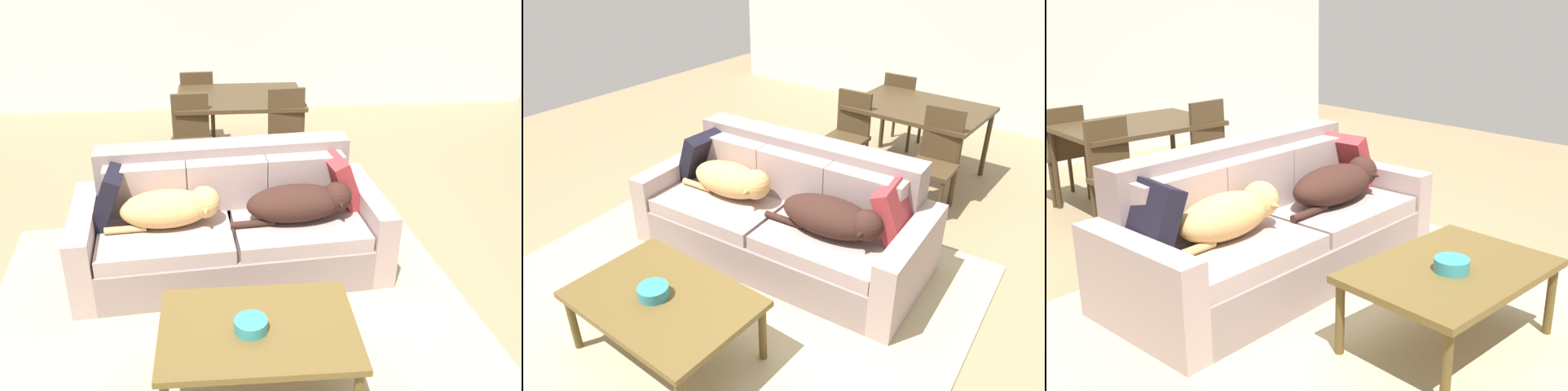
{
  "view_description": "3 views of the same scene",
  "coord_description": "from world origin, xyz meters",
  "views": [
    {
      "loc": [
        -0.31,
        -3.72,
        2.53
      ],
      "look_at": [
        -0.01,
        0.13,
        0.57
      ],
      "focal_mm": 39.62,
      "sensor_mm": 36.0,
      "label": 1
    },
    {
      "loc": [
        1.91,
        -2.68,
        2.47
      ],
      "look_at": [
        -0.27,
        0.1,
        0.52
      ],
      "focal_mm": 35.53,
      "sensor_mm": 36.0,
      "label": 2
    },
    {
      "loc": [
        -2.79,
        -2.93,
        1.83
      ],
      "look_at": [
        -0.14,
        -0.15,
        0.61
      ],
      "focal_mm": 43.64,
      "sensor_mm": 36.0,
      "label": 3
    }
  ],
  "objects": [
    {
      "name": "area_rug",
      "position": [
        -0.25,
        -0.67,
        0.01
      ],
      "size": [
        3.57,
        3.33,
        0.01
      ],
      "primitive_type": "cube",
      "rotation": [
        0.0,
        0.0,
        0.09
      ],
      "color": "tan",
      "rests_on": "ground"
    },
    {
      "name": "throw_pillow_by_right_arm",
      "position": [
        0.61,
        0.24,
        0.63
      ],
      "size": [
        0.33,
        0.45,
        0.43
      ],
      "primitive_type": "cube",
      "rotation": [
        0.0,
        -0.38,
        0.16
      ],
      "color": "maroon",
      "rests_on": "couch"
    },
    {
      "name": "dog_on_left_cushion",
      "position": [
        -0.66,
        -0.05,
        0.58
      ],
      "size": [
        0.83,
        0.38,
        0.29
      ],
      "rotation": [
        0.0,
        0.0,
        0.09
      ],
      "color": "tan",
      "rests_on": "couch"
    },
    {
      "name": "dining_chair_near_left",
      "position": [
        -0.58,
        1.54,
        0.51
      ],
      "size": [
        0.42,
        0.42,
        0.91
      ],
      "rotation": [
        0.0,
        0.0,
        0.06
      ],
      "color": "#42321D",
      "rests_on": "ground"
    },
    {
      "name": "dining_table",
      "position": [
        -0.08,
        2.07,
        0.68
      ],
      "size": [
        1.3,
        0.94,
        0.75
      ],
      "color": "#42321D",
      "rests_on": "ground"
    },
    {
      "name": "dining_chair_far_left",
      "position": [
        -0.54,
        2.64,
        0.5
      ],
      "size": [
        0.42,
        0.42,
        0.89
      ],
      "rotation": [
        0.0,
        0.0,
        3.19
      ],
      "color": "#42321D",
      "rests_on": "ground"
    },
    {
      "name": "couch",
      "position": [
        -0.26,
        0.11,
        0.33
      ],
      "size": [
        2.37,
        1.19,
        0.89
      ],
      "rotation": [
        0.0,
        0.0,
        0.09
      ],
      "color": "gray",
      "rests_on": "ground"
    },
    {
      "name": "coffee_table",
      "position": [
        -0.14,
        -1.24,
        0.41
      ],
      "size": [
        1.09,
        0.76,
        0.46
      ],
      "color": "brown",
      "rests_on": "ground"
    },
    {
      "name": "bowl_on_coffee_table",
      "position": [
        -0.18,
        -1.27,
        0.49
      ],
      "size": [
        0.18,
        0.18,
        0.07
      ],
      "primitive_type": "cylinder",
      "color": "teal",
      "rests_on": "coffee_table"
    },
    {
      "name": "ground_plane",
      "position": [
        0.0,
        0.0,
        0.0
      ],
      "size": [
        10.0,
        10.0,
        0.0
      ],
      "primitive_type": "plane",
      "color": "#8E7855"
    },
    {
      "name": "throw_pillow_by_left_arm",
      "position": [
        -1.14,
        0.08,
        0.63
      ],
      "size": [
        0.27,
        0.43,
        0.44
      ],
      "primitive_type": "cube",
      "rotation": [
        0.0,
        0.37,
        -0.01
      ],
      "color": "black",
      "rests_on": "couch"
    },
    {
      "name": "dog_on_right_cushion",
      "position": [
        0.27,
        -0.02,
        0.58
      ],
      "size": [
        0.9,
        0.42,
        0.28
      ],
      "rotation": [
        0.0,
        0.0,
        0.09
      ],
      "color": "#331C17",
      "rests_on": "couch"
    },
    {
      "name": "dining_chair_near_right",
      "position": [
        0.36,
        1.54,
        0.51
      ],
      "size": [
        0.43,
        0.43,
        0.95
      ],
      "rotation": [
        0.0,
        0.0,
        0.07
      ],
      "color": "#42321D",
      "rests_on": "ground"
    },
    {
      "name": "back_partition",
      "position": [
        0.0,
        4.0,
        1.35
      ],
      "size": [
        8.0,
        0.12,
        2.7
      ],
      "primitive_type": "cube",
      "color": "silver",
      "rests_on": "ground"
    }
  ]
}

